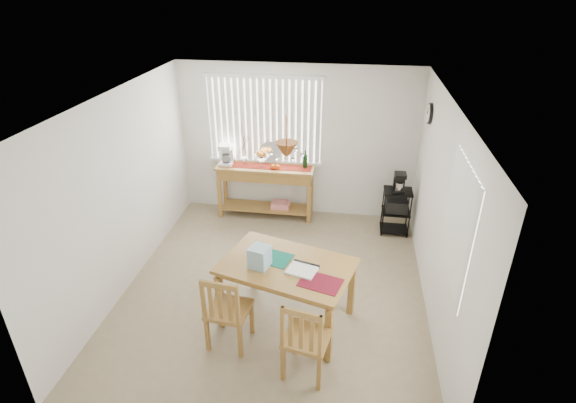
% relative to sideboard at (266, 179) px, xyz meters
% --- Properties ---
extents(ground, '(4.00, 4.50, 0.01)m').
position_rel_sideboard_xyz_m(ground, '(0.50, -2.00, -0.70)').
color(ground, gray).
extents(room_shell, '(4.20, 4.70, 2.70)m').
position_rel_sideboard_xyz_m(room_shell, '(0.50, -1.98, 0.99)').
color(room_shell, silver).
rests_on(room_shell, ground).
extents(sideboard, '(1.66, 0.47, 0.93)m').
position_rel_sideboard_xyz_m(sideboard, '(0.00, 0.00, 0.00)').
color(sideboard, olive).
rests_on(sideboard, ground).
extents(sideboard_items, '(1.57, 0.39, 0.71)m').
position_rel_sideboard_xyz_m(sideboard_items, '(-0.29, 0.02, 0.38)').
color(sideboard_items, maroon).
rests_on(sideboard_items, sideboard).
extents(wire_cart, '(0.45, 0.36, 0.76)m').
position_rel_sideboard_xyz_m(wire_cart, '(2.20, -0.26, -0.24)').
color(wire_cart, black).
rests_on(wire_cart, ground).
extents(cart_items, '(0.18, 0.21, 0.31)m').
position_rel_sideboard_xyz_m(cart_items, '(2.20, -0.25, 0.21)').
color(cart_items, black).
rests_on(cart_items, wire_cart).
extents(dining_table, '(1.72, 1.35, 0.81)m').
position_rel_sideboard_xyz_m(dining_table, '(0.75, -2.58, 0.02)').
color(dining_table, olive).
rests_on(dining_table, ground).
extents(table_items, '(1.14, 0.84, 0.26)m').
position_rel_sideboard_xyz_m(table_items, '(0.57, -2.66, 0.21)').
color(table_items, '#126957').
rests_on(table_items, dining_table).
extents(chair_left, '(0.51, 0.51, 0.99)m').
position_rel_sideboard_xyz_m(chair_left, '(0.16, -3.11, -0.21)').
color(chair_left, olive).
rests_on(chair_left, ground).
extents(chair_right, '(0.54, 0.54, 0.99)m').
position_rel_sideboard_xyz_m(chair_right, '(1.08, -3.41, -0.21)').
color(chair_right, olive).
rests_on(chair_right, ground).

